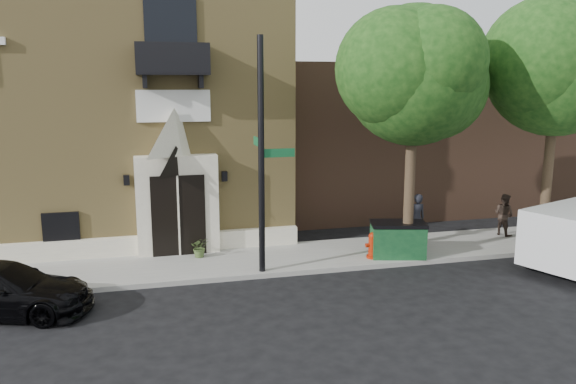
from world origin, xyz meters
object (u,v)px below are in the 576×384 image
object	(u,v)px
pedestrian_near	(417,218)
dumpster	(398,239)
black_sedan	(1,289)
fire_hydrant	(373,245)
pedestrian_far	(504,215)
street_sign	(262,157)

from	to	relation	value
pedestrian_near	dumpster	bearing A→B (deg)	43.79
black_sedan	fire_hydrant	world-z (taller)	black_sedan
pedestrian_near	pedestrian_far	distance (m)	3.57
street_sign	dumpster	xyz separation A→B (m)	(4.48, 0.34, -2.83)
dumpster	pedestrian_near	distance (m)	1.85
pedestrian_far	street_sign	bearing A→B (deg)	80.67
street_sign	pedestrian_near	distance (m)	6.51
dumpster	pedestrian_near	bearing A→B (deg)	59.46
fire_hydrant	street_sign	bearing A→B (deg)	-174.25
black_sedan	pedestrian_far	distance (m)	16.39
street_sign	black_sedan	bearing A→B (deg)	-170.61
fire_hydrant	dumpster	world-z (taller)	dumpster
pedestrian_near	black_sedan	bearing A→B (deg)	11.63
pedestrian_near	fire_hydrant	bearing A→B (deg)	29.54
fire_hydrant	pedestrian_far	size ratio (longest dim) A/B	0.55
black_sedan	dumpster	size ratio (longest dim) A/B	2.31
street_sign	pedestrian_near	bearing A→B (deg)	15.08
black_sedan	pedestrian_far	world-z (taller)	pedestrian_far
dumpster	fire_hydrant	bearing A→B (deg)	-167.02
fire_hydrant	pedestrian_far	xyz separation A→B (m)	(5.70, 1.42, 0.35)
black_sedan	pedestrian_near	size ratio (longest dim) A/B	2.54
fire_hydrant	pedestrian_near	world-z (taller)	pedestrian_near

